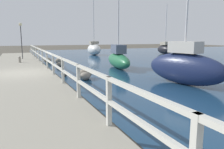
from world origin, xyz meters
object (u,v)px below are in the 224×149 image
Objects in this scene: sailboat_black at (165,49)px; dock_lamp at (21,31)px; mooring_bollard at (20,59)px; sailboat_green at (118,59)px; sailboat_white at (94,49)px; sailboat_navy at (184,67)px.

dock_lamp is at bearing -166.91° from sailboat_black.
dock_lamp is at bearing 84.74° from mooring_bollard.
mooring_bollard is 0.07× the size of sailboat_black.
sailboat_green is (6.54, -6.92, -2.21)m from dock_lamp.
dock_lamp is 9.77m from sailboat_green.
dock_lamp is 0.48× the size of sailboat_black.
sailboat_white is at bearing 167.04° from sailboat_black.
mooring_bollard is 0.08× the size of sailboat_navy.
mooring_bollard is at bearing -95.26° from dock_lamp.
mooring_bollard is 13.48m from sailboat_white.
dock_lamp is (0.30, 3.29, 2.29)m from mooring_bollard.
sailboat_white is (9.19, 6.28, -2.10)m from dock_lamp.
sailboat_navy is (7.21, -10.32, 0.26)m from mooring_bollard.
sailboat_green is at bearing -46.64° from dock_lamp.
sailboat_white is 20.02m from sailboat_navy.
dock_lamp is at bearing 144.50° from sailboat_green.
sailboat_white is at bearing 89.77° from sailboat_green.
sailboat_black is at bearing 44.49° from sailboat_navy.
sailboat_navy is at bearing -93.13° from sailboat_white.
sailboat_black is at bearing -11.79° from sailboat_white.
dock_lamp is 0.53× the size of sailboat_green.
sailboat_black is 16.29m from sailboat_green.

